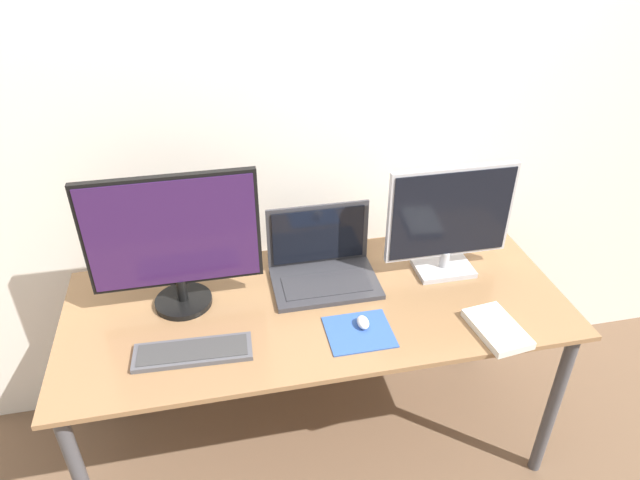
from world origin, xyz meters
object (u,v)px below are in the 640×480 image
at_px(laptop, 322,263).
at_px(keyboard, 193,352).
at_px(monitor_left, 174,241).
at_px(mouse, 363,322).
at_px(book, 497,329).
at_px(monitor_right, 450,220).

distance_m(laptop, keyboard, 0.57).
distance_m(monitor_left, laptop, 0.54).
bearing_deg(laptop, monitor_left, -174.34).
xyz_separation_m(laptop, mouse, (0.07, -0.30, -0.04)).
height_order(laptop, keyboard, laptop).
bearing_deg(monitor_left, keyboard, -84.43).
height_order(keyboard, book, book).
distance_m(monitor_left, book, 1.09).
bearing_deg(keyboard, mouse, 1.28).
distance_m(monitor_left, keyboard, 0.36).
relative_size(monitor_left, book, 2.38).
bearing_deg(monitor_left, book, -19.95).
relative_size(monitor_left, monitor_right, 1.21).
height_order(mouse, book, mouse).
xyz_separation_m(monitor_left, monitor_right, (0.96, 0.00, -0.04)).
bearing_deg(laptop, mouse, -76.48).
bearing_deg(laptop, book, -39.85).
bearing_deg(monitor_left, monitor_right, 0.00).
relative_size(keyboard, book, 1.56).
bearing_deg(monitor_right, keyboard, -164.29).
bearing_deg(monitor_right, laptop, 173.73).
distance_m(laptop, mouse, 0.31).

